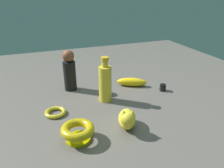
% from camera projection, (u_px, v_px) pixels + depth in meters
% --- Properties ---
extents(ground, '(2.00, 2.00, 0.00)m').
position_uv_depth(ground, '(112.00, 99.00, 1.07)').
color(ground, '#5B5651').
extents(bottle_tall, '(0.06, 0.06, 0.22)m').
position_uv_depth(bottle_tall, '(105.00, 82.00, 1.02)').
color(bottle_tall, gold).
rests_on(bottle_tall, ground).
extents(person_figure_adult, '(0.07, 0.07, 0.22)m').
position_uv_depth(person_figure_adult, '(69.00, 71.00, 1.13)').
color(person_figure_adult, black).
rests_on(person_figure_adult, ground).
extents(nail_polish_jar, '(0.03, 0.03, 0.04)m').
position_uv_depth(nail_polish_jar, '(163.00, 87.00, 1.15)').
color(nail_polish_jar, black).
rests_on(nail_polish_jar, ground).
extents(banana, '(0.12, 0.17, 0.05)m').
position_uv_depth(banana, '(132.00, 82.00, 1.20)').
color(banana, yellow).
rests_on(banana, ground).
extents(bangle, '(0.09, 0.09, 0.02)m').
position_uv_depth(bangle, '(55.00, 112.00, 0.94)').
color(bangle, gold).
rests_on(bangle, ground).
extents(cat_figurine, '(0.14, 0.10, 0.10)m').
position_uv_depth(cat_figurine, '(127.00, 118.00, 0.83)').
color(cat_figurine, yellow).
rests_on(cat_figurine, ground).
extents(bowl, '(0.12, 0.12, 0.06)m').
position_uv_depth(bowl, '(78.00, 131.00, 0.77)').
color(bowl, '#B9B704').
rests_on(bowl, ground).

